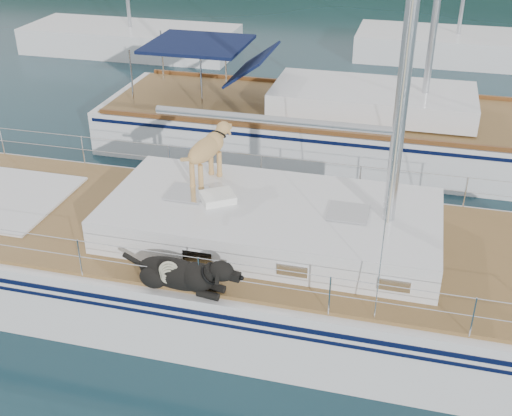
# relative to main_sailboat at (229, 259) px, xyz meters

# --- Properties ---
(ground) EXTENTS (120.00, 120.00, 0.00)m
(ground) POSITION_rel_main_sailboat_xyz_m (-0.09, 0.01, -0.68)
(ground) COLOR black
(ground) RESTS_ON ground
(main_sailboat) EXTENTS (12.00, 3.91, 14.01)m
(main_sailboat) POSITION_rel_main_sailboat_xyz_m (0.00, 0.00, 0.00)
(main_sailboat) COLOR silver
(main_sailboat) RESTS_ON ground
(neighbor_sailboat) EXTENTS (11.00, 3.50, 13.30)m
(neighbor_sailboat) POSITION_rel_main_sailboat_xyz_m (0.61, 6.47, -0.05)
(neighbor_sailboat) COLOR silver
(neighbor_sailboat) RESTS_ON ground
(bg_boat_west) EXTENTS (8.00, 3.00, 11.65)m
(bg_boat_west) POSITION_rel_main_sailboat_xyz_m (-8.09, 14.01, -0.23)
(bg_boat_west) COLOR silver
(bg_boat_west) RESTS_ON ground
(bg_boat_center) EXTENTS (7.20, 3.00, 11.65)m
(bg_boat_center) POSITION_rel_main_sailboat_xyz_m (3.91, 16.01, -0.23)
(bg_boat_center) COLOR silver
(bg_boat_center) RESTS_ON ground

